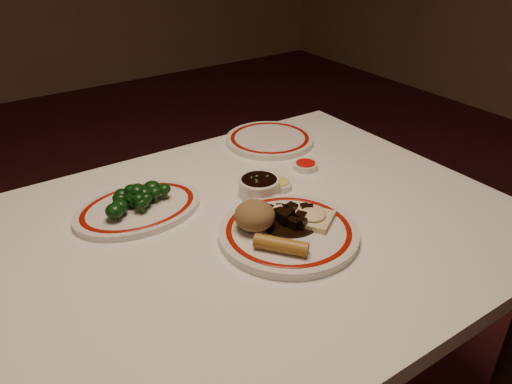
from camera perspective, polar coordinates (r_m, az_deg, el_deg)
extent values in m
cube|color=white|center=(1.08, -1.61, -5.00)|extent=(1.20, 0.90, 0.04)
cylinder|color=black|center=(1.46, 27.08, -17.09)|extent=(0.06, 0.06, 0.71)
cylinder|color=black|center=(1.82, 6.25, -3.44)|extent=(0.06, 0.06, 0.71)
cylinder|color=silver|center=(1.04, 3.74, -4.69)|extent=(0.31, 0.31, 0.02)
torus|color=maroon|center=(1.03, 3.75, -4.28)|extent=(0.27, 0.27, 0.00)
ellipsoid|color=olive|center=(1.02, -0.15, -2.70)|extent=(0.08, 0.08, 0.06)
cylinder|color=#AB782A|center=(0.96, 2.88, -6.08)|extent=(0.09, 0.10, 0.03)
cube|color=beige|center=(1.06, 6.46, -3.03)|extent=(0.11, 0.11, 0.01)
ellipsoid|color=beige|center=(1.05, 6.49, -2.59)|extent=(0.06, 0.06, 0.02)
cylinder|color=black|center=(1.06, 3.77, -3.25)|extent=(0.13, 0.13, 0.00)
cube|color=black|center=(1.04, 4.62, -3.50)|extent=(0.02, 0.02, 0.01)
cube|color=black|center=(1.07, 1.72, -2.14)|extent=(0.02, 0.02, 0.02)
cube|color=black|center=(1.03, 3.29, -2.91)|extent=(0.02, 0.02, 0.02)
cube|color=black|center=(1.07, 2.28, -2.03)|extent=(0.02, 0.02, 0.02)
cube|color=black|center=(1.05, 2.69, -2.44)|extent=(0.02, 0.02, 0.02)
cube|color=black|center=(1.03, 3.87, -3.24)|extent=(0.02, 0.02, 0.01)
cube|color=black|center=(1.05, 3.80, -2.47)|extent=(0.02, 0.02, 0.02)
cube|color=black|center=(1.08, 2.70, -1.86)|extent=(0.02, 0.02, 0.02)
cube|color=black|center=(1.02, 5.26, -3.45)|extent=(0.02, 0.02, 0.02)
cube|color=black|center=(1.03, 4.45, -3.60)|extent=(0.02, 0.02, 0.02)
cube|color=black|center=(1.08, 5.57, -1.81)|extent=(0.02, 0.02, 0.02)
cube|color=black|center=(1.08, 4.06, -1.85)|extent=(0.02, 0.02, 0.02)
cube|color=black|center=(1.04, 5.12, -2.94)|extent=(0.03, 0.03, 0.02)
cube|color=black|center=(1.08, 6.13, -1.87)|extent=(0.02, 0.02, 0.02)
cube|color=beige|center=(1.05, 5.42, -2.93)|extent=(0.02, 0.02, 0.01)
cube|color=beige|center=(1.06, 2.58, -1.96)|extent=(0.02, 0.02, 0.01)
cube|color=beige|center=(1.06, 2.28, -2.20)|extent=(0.02, 0.02, 0.01)
torus|color=maroon|center=(1.14, -13.31, -1.58)|extent=(0.26, 0.26, 0.00)
cylinder|color=#23471C|center=(1.13, -12.39, -1.38)|extent=(0.01, 0.01, 0.02)
ellipsoid|color=black|center=(1.12, -12.48, -0.65)|extent=(0.03, 0.03, 0.02)
cylinder|color=#23471C|center=(1.15, -11.43, -0.74)|extent=(0.01, 0.01, 0.02)
ellipsoid|color=black|center=(1.14, -11.51, -0.01)|extent=(0.03, 0.03, 0.02)
cylinder|color=#23471C|center=(1.16, -13.58, -0.69)|extent=(0.01, 0.01, 0.01)
ellipsoid|color=black|center=(1.16, -13.68, 0.01)|extent=(0.03, 0.03, 0.03)
cylinder|color=#23471C|center=(1.15, -14.16, -1.13)|extent=(0.01, 0.01, 0.02)
ellipsoid|color=black|center=(1.14, -14.27, -0.37)|extent=(0.03, 0.03, 0.03)
cylinder|color=#23471C|center=(1.12, -12.90, -1.92)|extent=(0.01, 0.01, 0.01)
ellipsoid|color=black|center=(1.11, -12.99, -1.19)|extent=(0.03, 0.03, 0.03)
cylinder|color=#23471C|center=(1.14, -12.62, -1.12)|extent=(0.01, 0.01, 0.02)
ellipsoid|color=black|center=(1.13, -12.71, -0.37)|extent=(0.03, 0.03, 0.03)
cylinder|color=#23471C|center=(1.16, -12.63, -0.52)|extent=(0.01, 0.01, 0.01)
ellipsoid|color=black|center=(1.16, -12.72, 0.17)|extent=(0.03, 0.03, 0.02)
cylinder|color=#23471C|center=(1.15, -15.10, -1.34)|extent=(0.01, 0.01, 0.01)
ellipsoid|color=black|center=(1.15, -15.20, -0.68)|extent=(0.04, 0.04, 0.03)
cylinder|color=#23471C|center=(1.14, -13.29, -1.32)|extent=(0.01, 0.01, 0.01)
ellipsoid|color=black|center=(1.13, -13.37, -0.70)|extent=(0.03, 0.03, 0.02)
cylinder|color=#23471C|center=(1.16, -12.97, -0.59)|extent=(0.01, 0.01, 0.01)
ellipsoid|color=black|center=(1.16, -13.06, 0.11)|extent=(0.03, 0.03, 0.03)
cylinder|color=#23471C|center=(1.14, -13.67, -1.29)|extent=(0.01, 0.01, 0.02)
ellipsoid|color=black|center=(1.13, -13.78, -0.48)|extent=(0.04, 0.04, 0.03)
cylinder|color=#23471C|center=(1.14, -13.99, -1.41)|extent=(0.01, 0.01, 0.01)
ellipsoid|color=black|center=(1.13, -14.09, -0.70)|extent=(0.03, 0.03, 0.02)
cylinder|color=#23471C|center=(1.12, -15.23, -2.33)|extent=(0.01, 0.01, 0.01)
ellipsoid|color=black|center=(1.11, -15.34, -1.62)|extent=(0.04, 0.04, 0.03)
cylinder|color=#23471C|center=(1.17, -11.71, -0.28)|extent=(0.01, 0.01, 0.01)
ellipsoid|color=black|center=(1.16, -11.80, 0.48)|extent=(0.04, 0.04, 0.03)
cylinder|color=#23471C|center=(1.14, -13.09, -1.34)|extent=(0.01, 0.01, 0.01)
ellipsoid|color=black|center=(1.14, -13.17, -0.76)|extent=(0.03, 0.03, 0.02)
cylinder|color=#23471C|center=(1.14, -13.59, -1.33)|extent=(0.01, 0.01, 0.01)
ellipsoid|color=black|center=(1.13, -13.69, -0.63)|extent=(0.03, 0.03, 0.03)
cylinder|color=#23471C|center=(1.15, -15.00, -1.06)|extent=(0.01, 0.01, 0.02)
ellipsoid|color=black|center=(1.15, -15.11, -0.29)|extent=(0.03, 0.03, 0.03)
cylinder|color=#23471C|center=(1.16, -10.37, -0.37)|extent=(0.01, 0.01, 0.02)
ellipsoid|color=black|center=(1.15, -10.45, 0.36)|extent=(0.03, 0.03, 0.02)
cylinder|color=#23471C|center=(1.10, -15.74, -2.84)|extent=(0.01, 0.01, 0.01)
ellipsoid|color=black|center=(1.10, -15.86, -2.07)|extent=(0.04, 0.04, 0.03)
ellipsoid|color=black|center=(1.14, -14.07, 0.23)|extent=(0.03, 0.03, 0.02)
ellipsoid|color=black|center=(1.13, -13.41, 0.26)|extent=(0.03, 0.03, 0.03)
ellipsoid|color=black|center=(1.11, -13.26, -0.72)|extent=(0.03, 0.03, 0.02)
ellipsoid|color=black|center=(1.13, -12.68, -0.11)|extent=(0.03, 0.03, 0.02)
ellipsoid|color=black|center=(1.12, -13.45, 0.13)|extent=(0.03, 0.03, 0.02)
cylinder|color=silver|center=(1.18, 0.36, 0.52)|extent=(0.10, 0.10, 0.04)
cylinder|color=black|center=(1.17, 0.36, 1.42)|extent=(0.09, 0.09, 0.00)
cylinder|color=silver|center=(1.31, 5.68, 2.96)|extent=(0.06, 0.06, 0.02)
cylinder|color=red|center=(1.30, 5.70, 3.33)|extent=(0.05, 0.05, 0.00)
cylinder|color=silver|center=(1.21, 2.61, 0.78)|extent=(0.06, 0.06, 0.02)
cylinder|color=#DCD05A|center=(1.21, 2.62, 1.18)|extent=(0.05, 0.05, 0.00)
cylinder|color=silver|center=(1.46, 1.57, 5.98)|extent=(0.32, 0.32, 0.02)
torus|color=maroon|center=(1.45, 1.58, 6.27)|extent=(0.28, 0.28, 0.00)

